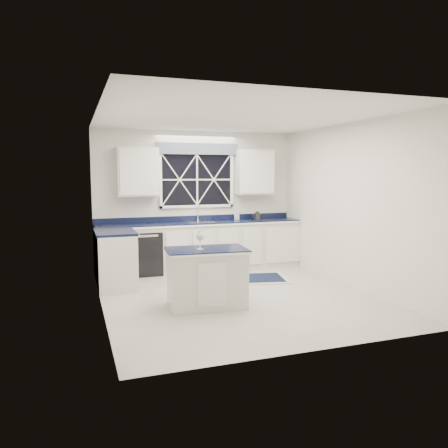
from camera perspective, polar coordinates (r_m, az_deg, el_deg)
name	(u,v)px	position (r m, az deg, el deg)	size (l,w,h in m)	color
ground	(237,295)	(6.81, 1.66, -9.32)	(4.50, 4.50, 0.00)	#A2A29E
back_wall	(197,200)	(8.71, -3.61, 3.17)	(4.00, 0.10, 2.70)	beige
base_cabinets	(187,249)	(8.28, -4.90, -3.29)	(3.99, 1.60, 0.90)	silver
countertop	(201,223)	(8.46, -3.04, 0.15)	(3.98, 0.64, 0.04)	black
dishwasher	(144,252)	(8.29, -10.35, -3.64)	(0.60, 0.58, 0.82)	black
window	(197,176)	(8.65, -3.55, 6.33)	(1.65, 0.09, 1.26)	black
upper_cabinets	(199,172)	(8.53, -3.33, 6.80)	(3.10, 0.34, 0.90)	silver
faucet	(198,213)	(8.62, -3.41, 1.46)	(0.05, 0.20, 0.30)	silver
island	(207,277)	(6.19, -2.28, -6.98)	(1.16, 0.76, 0.83)	silver
rug	(248,278)	(7.84, 3.10, -7.12)	(1.55, 1.12, 0.02)	#B7B7B1
kettle	(257,215)	(8.93, 4.37, 1.13)	(0.24, 0.18, 0.18)	#2A2A2C
wine_glass	(200,237)	(6.01, -3.14, -1.65)	(0.11, 0.11, 0.26)	silver
soap_bottle	(237,215)	(8.87, 1.68, 1.13)	(0.08, 0.08, 0.17)	silver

